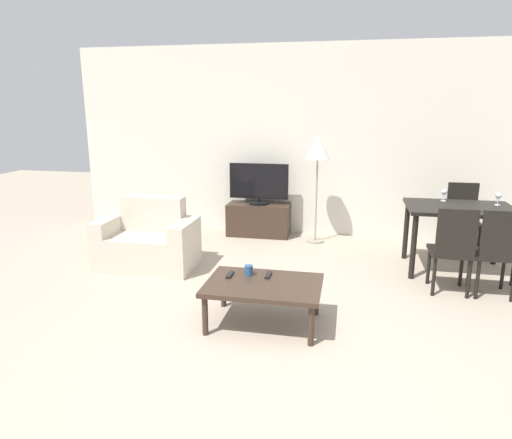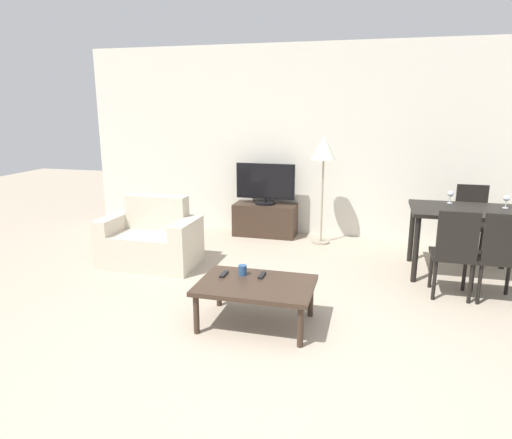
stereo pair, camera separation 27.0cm
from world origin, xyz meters
name	(u,v)px [view 2 (the right image)]	position (x,y,z in m)	size (l,w,h in m)	color
ground_plane	(245,375)	(0.00, 0.00, 0.00)	(18.00, 18.00, 0.00)	tan
wall_back	(319,142)	(0.00, 3.82, 1.35)	(7.04, 0.06, 2.70)	silver
armchair	(151,241)	(-1.72, 1.95, 0.29)	(1.12, 0.65, 0.81)	beige
tv_stand	(265,220)	(-0.71, 3.54, 0.23)	(0.90, 0.42, 0.47)	#38281E
tv	(265,184)	(-0.71, 3.54, 0.76)	(0.85, 0.30, 0.59)	black
coffee_table	(256,288)	(-0.12, 0.77, 0.34)	(0.98, 0.68, 0.38)	#38281E
dining_table	(465,218)	(1.79, 2.52, 0.66)	(1.15, 0.82, 0.76)	black
dining_chair_near	(454,250)	(1.59, 1.80, 0.50)	(0.40, 0.40, 0.90)	black
dining_chair_far	(471,218)	(1.99, 3.24, 0.50)	(0.40, 0.40, 0.90)	black
dining_chair_near_right	(500,254)	(1.99, 1.80, 0.50)	(0.40, 0.40, 0.90)	black
floor_lamp	(324,152)	(0.13, 3.36, 1.25)	(0.32, 0.32, 1.47)	gray
remote_primary	(224,274)	(-0.45, 0.88, 0.39)	(0.04, 0.15, 0.02)	black
remote_secondary	(262,275)	(-0.11, 0.94, 0.39)	(0.04, 0.15, 0.02)	black
cup_white_near	(243,270)	(-0.29, 0.93, 0.43)	(0.07, 0.07, 0.09)	navy
wine_glass_left	(506,199)	(2.21, 2.66, 0.86)	(0.07, 0.07, 0.15)	silver
wine_glass_center	(450,195)	(1.65, 2.79, 0.86)	(0.07, 0.07, 0.15)	silver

